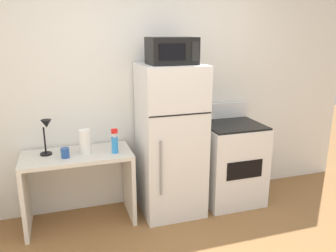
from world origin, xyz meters
TOP-DOWN VIEW (x-y plane):
  - wall_back_white at (0.00, 1.70)m, footprint 5.00×0.10m
  - desk at (-0.87, 1.37)m, footprint 1.06×0.52m
  - desk_lamp at (-1.13, 1.42)m, footprint 0.14×0.12m
  - paper_towel_roll at (-0.78, 1.35)m, footprint 0.11×0.11m
  - spray_bottle at (-0.50, 1.28)m, footprint 0.06×0.06m
  - coffee_mug at (-0.98, 1.29)m, footprint 0.08×0.08m
  - refrigerator at (0.09, 1.33)m, footprint 0.64×0.63m
  - microwave at (0.09, 1.31)m, footprint 0.46×0.35m
  - oven_range at (0.82, 1.33)m, footprint 0.65×0.61m

SIDE VIEW (x-z plane):
  - oven_range at x=0.82m, z-range -0.08..1.02m
  - desk at x=-0.87m, z-range 0.14..0.89m
  - coffee_mug at x=-0.98m, z-range 0.75..0.84m
  - refrigerator at x=0.09m, z-range 0.00..1.60m
  - spray_bottle at x=-0.50m, z-range 0.72..0.97m
  - paper_towel_roll at x=-0.78m, z-range 0.75..0.99m
  - desk_lamp at x=-1.13m, z-range 0.81..1.17m
  - wall_back_white at x=0.00m, z-range 0.00..2.60m
  - microwave at x=0.09m, z-range 1.60..1.86m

